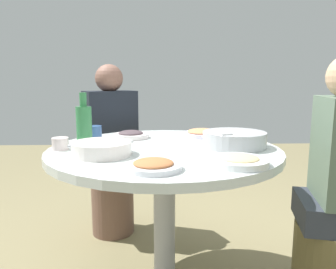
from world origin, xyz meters
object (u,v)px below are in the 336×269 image
Objects in this scene: stool_for_diner_left at (113,202)px; diner_left at (111,129)px; round_dining_table at (164,168)px; tea_cup_far at (95,132)px; dish_tofu_braise at (153,165)px; green_bottle at (84,124)px; dish_eggplant at (131,135)px; rice_bowl at (234,139)px; dish_shrimp at (203,133)px; soup_bowl at (102,149)px; tea_cup_near at (60,144)px; dish_noodles at (239,161)px.

stool_for_diner_left is 0.54m from diner_left.
tea_cup_far is (0.26, 0.38, 0.14)m from round_dining_table.
green_bottle is at bearing 37.42° from dish_tofu_braise.
dish_eggplant reaches higher than stool_for_diner_left.
diner_left is (0.45, -0.02, -0.05)m from tea_cup_far.
green_bottle is (0.06, 0.40, 0.21)m from round_dining_table.
round_dining_table is 1.46× the size of diner_left.
rice_bowl is 1.28× the size of dish_shrimp.
diner_left reaches higher than stool_for_diner_left.
soup_bowl is 3.50× the size of tea_cup_near.
diner_left is (1.10, 0.32, -0.03)m from dish_tofu_braise.
green_bottle is at bearing 85.05° from rice_bowl.
rice_bowl is 0.68× the size of stool_for_diner_left.
tea_cup_near is at bearing 134.66° from dish_eggplant.
round_dining_table is 3.63× the size of rice_bowl.
soup_bowl is 1.11× the size of dish_shrimp.
stool_for_diner_left is (0.45, -0.02, -0.59)m from tea_cup_far.
diner_left is at bearing 56.54° from dish_shrimp.
rice_bowl is 0.55m from dish_tofu_braise.
stool_for_diner_left is (0.74, -0.13, -0.58)m from tea_cup_near.
round_dining_table is 14.64× the size of tea_cup_far.
rice_bowl reaches higher than dish_tofu_braise.
tea_cup_near reaches higher than dish_eggplant.
stool_for_diner_left is at bearing 22.10° from dish_eggplant.
tea_cup_far is 0.17× the size of stool_for_diner_left.
tea_cup_far is at bearing 177.25° from stool_for_diner_left.
round_dining_table is 0.34m from soup_bowl.
dish_noodles is at bearing -142.39° from dish_eggplant.
tea_cup_far reaches higher than round_dining_table.
tea_cup_near is at bearing 160.62° from tea_cup_far.
dish_eggplant reaches higher than round_dining_table.
round_dining_table is 0.46m from dish_noodles.
dish_tofu_braise is (-0.71, 0.28, -0.00)m from dish_shrimp.
tea_cup_far is (-0.01, 0.20, 0.02)m from dish_eggplant.
diner_left is (0.39, 0.59, -0.03)m from dish_shrimp.
dish_tofu_braise is at bearing 173.16° from round_dining_table.
dish_tofu_braise is at bearing 135.38° from rice_bowl.
diner_left reaches higher than dish_tofu_braise.
rice_bowl is (-0.00, -0.34, 0.14)m from round_dining_table.
soup_bowl is 0.33m from dish_tofu_braise.
dish_shrimp is 0.53× the size of stool_for_diner_left.
rice_bowl reaches higher than stool_for_diner_left.
round_dining_table is at bearing 89.73° from rice_bowl.
tea_cup_near is at bearing 94.26° from round_dining_table.
green_bottle is (0.06, 0.74, 0.07)m from rice_bowl.
dish_eggplant is at bearing 63.10° from rice_bowl.
dish_tofu_braise is (-0.24, -0.23, -0.01)m from soup_bowl.
stool_for_diner_left is at bearing 56.54° from dish_shrimp.
tea_cup_far is at bearing 94.96° from dish_shrimp.
rice_bowl is 0.59m from dish_eggplant.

